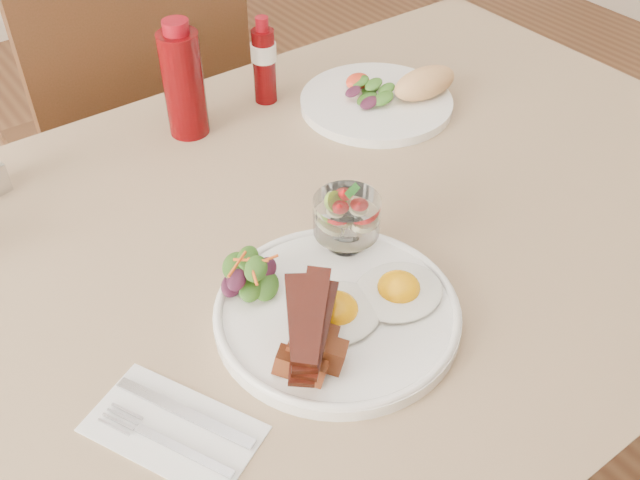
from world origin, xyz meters
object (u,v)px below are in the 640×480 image
(chair_far, at_px, (139,143))
(main_plate, at_px, (337,313))
(table, at_px, (328,272))
(hot_sauce_bottle, at_px, (264,62))
(fruit_cup, at_px, (347,216))
(second_plate, at_px, (388,96))
(ketchup_bottle, at_px, (183,82))

(chair_far, distance_m, main_plate, 0.84)
(table, bearing_deg, hot_sauce_bottle, 71.31)
(fruit_cup, bearing_deg, table, 72.11)
(hot_sauce_bottle, bearing_deg, fruit_cup, -108.56)
(fruit_cup, bearing_deg, second_plate, 41.56)
(fruit_cup, distance_m, second_plate, 0.37)
(fruit_cup, distance_m, hot_sauce_bottle, 0.40)
(chair_far, bearing_deg, main_plate, -96.67)
(table, height_order, fruit_cup, fruit_cup)
(second_plate, xyz_separation_m, hot_sauce_bottle, (-0.15, 0.13, 0.05))
(hot_sauce_bottle, bearing_deg, ketchup_bottle, -176.09)
(chair_far, relative_size, second_plate, 3.65)
(chair_far, xyz_separation_m, second_plate, (0.26, -0.48, 0.24))
(chair_far, bearing_deg, second_plate, -61.72)
(second_plate, height_order, ketchup_bottle, ketchup_bottle)
(table, bearing_deg, main_plate, -123.68)
(table, bearing_deg, chair_far, 90.00)
(second_plate, xyz_separation_m, ketchup_bottle, (-0.30, 0.12, 0.07))
(fruit_cup, height_order, hot_sauce_bottle, hot_sauce_bottle)
(ketchup_bottle, xyz_separation_m, hot_sauce_bottle, (0.15, 0.01, -0.02))
(table, distance_m, second_plate, 0.33)
(fruit_cup, height_order, ketchup_bottle, ketchup_bottle)
(main_plate, height_order, hot_sauce_bottle, hot_sauce_bottle)
(main_plate, distance_m, fruit_cup, 0.12)
(table, bearing_deg, ketchup_bottle, 97.47)
(main_plate, bearing_deg, fruit_cup, 47.16)
(main_plate, distance_m, second_plate, 0.48)
(main_plate, relative_size, fruit_cup, 3.39)
(chair_far, height_order, ketchup_bottle, ketchup_bottle)
(ketchup_bottle, height_order, hot_sauce_bottle, ketchup_bottle)
(main_plate, relative_size, hot_sauce_bottle, 1.95)
(fruit_cup, bearing_deg, hot_sauce_bottle, 71.44)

